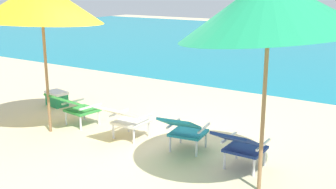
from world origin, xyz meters
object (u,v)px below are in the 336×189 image
at_px(beach_umbrella_left, 41,2).
at_px(beach_umbrella_right, 270,6).
at_px(cooler_box, 57,98).
at_px(lounge_chair_near_left, 124,118).
at_px(lounge_chair_far_right, 241,145).
at_px(lounge_chair_near_right, 184,129).
at_px(lounge_chair_far_left, 74,106).

distance_m(beach_umbrella_left, beach_umbrella_right, 3.94).
bearing_deg(cooler_box, lounge_chair_near_left, -18.20).
bearing_deg(beach_umbrella_left, lounge_chair_far_right, 5.05).
bearing_deg(lounge_chair_far_right, lounge_chair_near_right, 172.31).
height_order(beach_umbrella_right, cooler_box, beach_umbrella_right).
relative_size(lounge_chair_near_left, lounge_chair_near_right, 0.93).
xyz_separation_m(lounge_chair_far_left, beach_umbrella_right, (3.75, -0.48, 1.90)).
xyz_separation_m(lounge_chair_near_right, cooler_box, (-3.68, 0.77, -0.24)).
xyz_separation_m(lounge_chair_near_right, beach_umbrella_left, (-2.52, -0.44, 1.86)).
height_order(lounge_chair_far_right, beach_umbrella_right, beach_umbrella_right).
distance_m(lounge_chair_far_right, beach_umbrella_left, 3.99).
relative_size(lounge_chair_far_right, cooler_box, 1.68).
xyz_separation_m(lounge_chair_near_left, beach_umbrella_right, (2.54, -0.44, 1.90)).
height_order(lounge_chair_far_left, lounge_chair_far_right, same).
distance_m(lounge_chair_near_left, lounge_chair_near_right, 1.12).
relative_size(lounge_chair_near_right, cooler_box, 1.81).
bearing_deg(beach_umbrella_left, beach_umbrella_right, -0.93).
height_order(lounge_chair_far_left, lounge_chair_near_left, same).
relative_size(lounge_chair_near_right, lounge_chair_far_right, 1.08).
bearing_deg(beach_umbrella_left, lounge_chair_near_left, 14.87).
height_order(lounge_chair_far_left, beach_umbrella_left, beach_umbrella_left).
relative_size(lounge_chair_near_right, beach_umbrella_right, 0.34).
bearing_deg(cooler_box, beach_umbrella_left, -46.23).
bearing_deg(beach_umbrella_left, cooler_box, 133.77).
height_order(beach_umbrella_left, beach_umbrella_right, beach_umbrella_right).
xyz_separation_m(lounge_chair_near_left, lounge_chair_near_right, (1.12, 0.07, 0.00)).
bearing_deg(lounge_chair_far_left, lounge_chair_near_left, -2.14).
bearing_deg(lounge_chair_far_left, beach_umbrella_left, -114.11).
distance_m(lounge_chair_near_left, beach_umbrella_right, 3.20).
distance_m(lounge_chair_far_right, cooler_box, 4.77).
bearing_deg(beach_umbrella_left, lounge_chair_far_left, 65.89).
bearing_deg(cooler_box, lounge_chair_far_right, -10.95).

